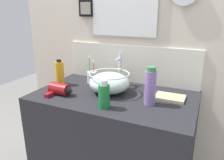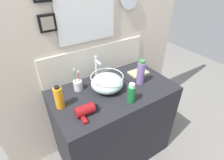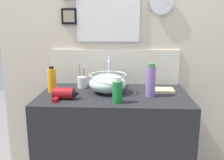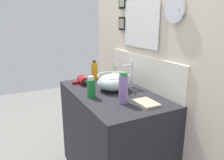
{
  "view_description": "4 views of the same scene",
  "coord_description": "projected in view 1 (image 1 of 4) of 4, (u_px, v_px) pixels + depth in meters",
  "views": [
    {
      "loc": [
        0.55,
        -1.22,
        1.38
      ],
      "look_at": [
        -0.01,
        0.0,
        0.94
      ],
      "focal_mm": 35.0,
      "sensor_mm": 36.0,
      "label": 1
    },
    {
      "loc": [
        -0.65,
        -1.01,
        1.73
      ],
      "look_at": [
        -0.01,
        0.0,
        0.94
      ],
      "focal_mm": 28.0,
      "sensor_mm": 36.0,
      "label": 2
    },
    {
      "loc": [
        0.07,
        -1.72,
        1.33
      ],
      "look_at": [
        -0.01,
        0.0,
        0.94
      ],
      "focal_mm": 40.0,
      "sensor_mm": 36.0,
      "label": 3
    },
    {
      "loc": [
        1.53,
        -0.8,
        1.42
      ],
      "look_at": [
        -0.01,
        0.0,
        0.94
      ],
      "focal_mm": 35.0,
      "sensor_mm": 36.0,
      "label": 4
    }
  ],
  "objects": [
    {
      "name": "soap_dispenser",
      "position": [
        150.0,
        87.0,
        1.27
      ],
      "size": [
        0.07,
        0.07,
        0.23
      ],
      "color": "#8C6BB2",
      "rests_on": "vanity_counter"
    },
    {
      "name": "spray_bottle",
      "position": [
        60.0,
        73.0,
        1.62
      ],
      "size": [
        0.06,
        0.06,
        0.19
      ],
      "color": "orange",
      "rests_on": "vanity_counter"
    },
    {
      "name": "toothbrush_cup",
      "position": [
        92.0,
        77.0,
        1.66
      ],
      "size": [
        0.07,
        0.07,
        0.21
      ],
      "color": "silver",
      "rests_on": "vanity_counter"
    },
    {
      "name": "glass_bowl_sink",
      "position": [
        109.0,
        82.0,
        1.46
      ],
      "size": [
        0.27,
        0.27,
        0.14
      ],
      "color": "silver",
      "rests_on": "vanity_counter"
    },
    {
      "name": "faucet",
      "position": [
        120.0,
        67.0,
        1.59
      ],
      "size": [
        0.02,
        0.1,
        0.24
      ],
      "color": "silver",
      "rests_on": "vanity_counter"
    },
    {
      "name": "shampoo_bottle",
      "position": [
        104.0,
        95.0,
        1.23
      ],
      "size": [
        0.06,
        0.06,
        0.17
      ],
      "color": "#197233",
      "rests_on": "vanity_counter"
    },
    {
      "name": "back_panel",
      "position": [
        133.0,
        24.0,
        1.6
      ],
      "size": [
        1.92,
        0.09,
        2.54
      ],
      "color": "beige",
      "rests_on": "ground"
    },
    {
      "name": "vanity_counter",
      "position": [
        114.0,
        149.0,
        1.57
      ],
      "size": [
        1.05,
        0.62,
        0.84
      ],
      "primitive_type": "cube",
      "color": "#232328",
      "rests_on": "ground"
    },
    {
      "name": "hair_drier",
      "position": [
        61.0,
        89.0,
        1.43
      ],
      "size": [
        0.18,
        0.14,
        0.08
      ],
      "color": "maroon",
      "rests_on": "vanity_counter"
    },
    {
      "name": "hand_towel",
      "position": [
        170.0,
        97.0,
        1.38
      ],
      "size": [
        0.18,
        0.13,
        0.02
      ],
      "primitive_type": "cube",
      "color": "tan",
      "rests_on": "vanity_counter"
    }
  ]
}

